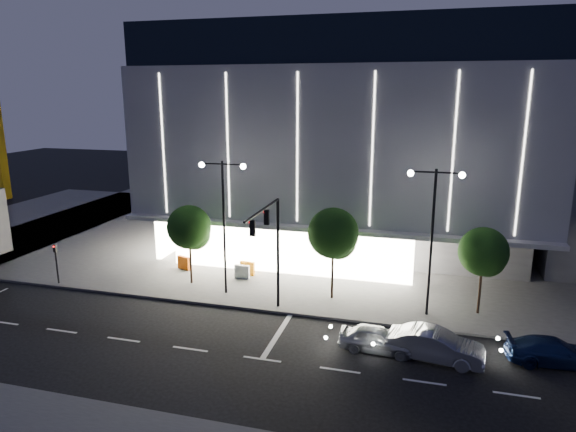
% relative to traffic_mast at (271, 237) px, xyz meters
% --- Properties ---
extents(ground, '(160.00, 160.00, 0.00)m').
position_rel_traffic_mast_xyz_m(ground, '(-1.00, -3.34, -5.03)').
color(ground, black).
rests_on(ground, ground).
extents(sidewalk_museum, '(70.00, 40.00, 0.15)m').
position_rel_traffic_mast_xyz_m(sidewalk_museum, '(4.00, 20.66, -4.95)').
color(sidewalk_museum, '#474747').
rests_on(sidewalk_museum, ground).
extents(museum, '(30.00, 25.80, 18.00)m').
position_rel_traffic_mast_xyz_m(museum, '(1.98, 18.97, 4.25)').
color(museum, '#4C4C51').
rests_on(museum, ground).
extents(traffic_mast, '(0.33, 5.89, 7.07)m').
position_rel_traffic_mast_xyz_m(traffic_mast, '(0.00, 0.00, 0.00)').
color(traffic_mast, black).
rests_on(traffic_mast, ground).
extents(street_lamp_west, '(3.16, 0.36, 9.00)m').
position_rel_traffic_mast_xyz_m(street_lamp_west, '(-4.00, 2.66, 0.93)').
color(street_lamp_west, black).
rests_on(street_lamp_west, ground).
extents(street_lamp_east, '(3.16, 0.36, 9.00)m').
position_rel_traffic_mast_xyz_m(street_lamp_east, '(9.00, 2.66, 0.93)').
color(street_lamp_east, black).
rests_on(street_lamp_east, ground).
extents(ped_signal_far, '(0.22, 0.24, 3.00)m').
position_rel_traffic_mast_xyz_m(ped_signal_far, '(-16.00, 1.16, -3.14)').
color(ped_signal_far, black).
rests_on(ped_signal_far, ground).
extents(tree_left, '(3.02, 3.02, 5.72)m').
position_rel_traffic_mast_xyz_m(tree_left, '(-6.97, 3.68, -0.99)').
color(tree_left, black).
rests_on(tree_left, ground).
extents(tree_mid, '(3.25, 3.25, 6.15)m').
position_rel_traffic_mast_xyz_m(tree_mid, '(3.03, 3.68, -0.69)').
color(tree_mid, black).
rests_on(tree_mid, ground).
extents(tree_right, '(2.91, 2.91, 5.51)m').
position_rel_traffic_mast_xyz_m(tree_right, '(12.03, 3.68, -1.14)').
color(tree_right, black).
rests_on(tree_right, ground).
extents(car_lead, '(4.06, 1.81, 1.36)m').
position_rel_traffic_mast_xyz_m(car_lead, '(6.53, -2.42, -4.35)').
color(car_lead, '#A3A7AB').
rests_on(car_lead, ground).
extents(car_second, '(4.99, 2.32, 1.58)m').
position_rel_traffic_mast_xyz_m(car_second, '(9.46, -2.56, -4.24)').
color(car_second, '#B8BCC1').
rests_on(car_second, ground).
extents(car_third, '(4.68, 2.28, 1.31)m').
position_rel_traffic_mast_xyz_m(car_third, '(15.13, -1.40, -4.37)').
color(car_third, navy).
rests_on(car_third, ground).
extents(barrier_a, '(1.12, 0.60, 1.00)m').
position_rel_traffic_mast_xyz_m(barrier_a, '(-8.83, 6.15, -4.38)').
color(barrier_a, '#DF550C').
rests_on(barrier_a, sidewalk_museum).
extents(barrier_c, '(1.12, 0.39, 1.00)m').
position_rel_traffic_mast_xyz_m(barrier_c, '(-3.77, 6.26, -4.38)').
color(barrier_c, orange).
rests_on(barrier_c, sidewalk_museum).
extents(barrier_d, '(1.11, 0.30, 1.00)m').
position_rel_traffic_mast_xyz_m(barrier_d, '(-3.87, 5.43, -4.38)').
color(barrier_d, silver).
rests_on(barrier_d, sidewalk_museum).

